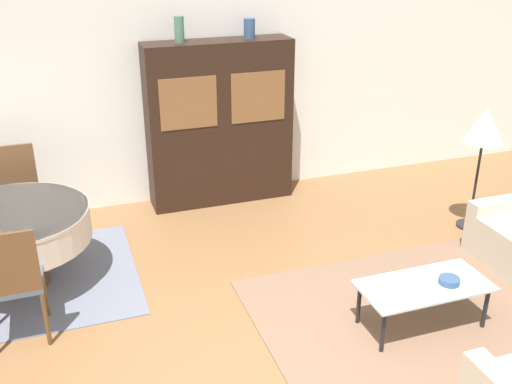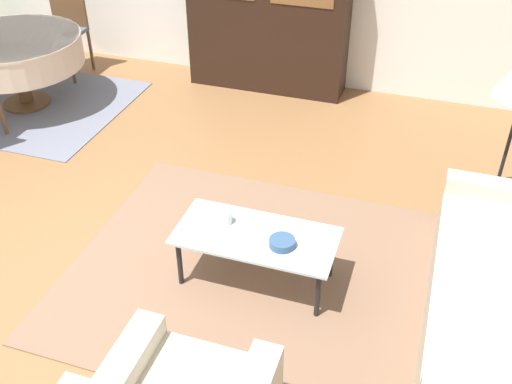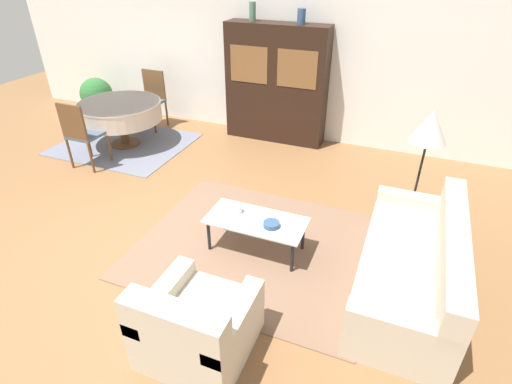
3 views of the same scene
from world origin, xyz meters
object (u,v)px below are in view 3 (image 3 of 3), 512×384
dining_chair_far (152,96)px  floor_lamp (430,130)px  armchair (196,327)px  bowl (271,224)px  coffee_table (256,223)px  dining_table (120,111)px  display_cabinet (276,84)px  vase_short (301,16)px  couch (413,268)px  vase_tall (253,11)px  cup (238,209)px  potted_plant (97,96)px  dining_chair_near (81,131)px

dining_chair_far → floor_lamp: 4.88m
armchair → bowl: (0.14, 1.35, 0.14)m
coffee_table → dining_table: 3.60m
display_cabinet → bowl: (1.05, -3.06, -0.53)m
armchair → vase_short: bearing=96.9°
couch → floor_lamp: 1.64m
vase_tall → bowl: bearing=-64.3°
vase_tall → cup: bearing=-70.5°
dining_chair_far → vase_short: 3.03m
vase_tall → armchair: bearing=-73.2°
floor_lamp → bowl: 2.10m
bowl → vase_short: vase_short is taller
dining_table → armchair: bearing=-44.9°
vase_short → floor_lamp: bearing=-38.6°
display_cabinet → potted_plant: 3.65m
floor_lamp → vase_short: vase_short is taller
dining_chair_far → display_cabinet: bearing=-171.5°
couch → dining_table: (-4.75, 1.78, 0.31)m
armchair → dining_chair_near: size_ratio=0.80×
vase_short → couch: bearing=-55.2°
bowl → potted_plant: (-4.64, 2.74, -0.00)m
potted_plant → vase_short: bearing=4.6°
couch → coffee_table: bearing=89.4°
dining_chair_far → vase_tall: bearing=-169.5°
coffee_table → floor_lamp: 2.21m
couch → display_cabinet: 3.96m
coffee_table → display_cabinet: size_ratio=0.56×
couch → floor_lamp: floor_lamp is taller
coffee_table → dining_chair_far: (-3.13, 2.66, 0.22)m
display_cabinet → coffee_table: bearing=-74.1°
vase_tall → couch: bearing=-46.2°
coffee_table → dining_table: bearing=150.6°
display_cabinet → couch: bearing=-50.7°
couch → display_cabinet: bearing=39.3°
floor_lamp → coffee_table: bearing=-138.2°
coffee_table → display_cabinet: display_cabinet is taller
display_cabinet → dining_chair_near: (-2.28, -2.13, -0.37)m
floor_lamp → armchair: bearing=-118.2°
coffee_table → bowl: (0.19, -0.05, 0.07)m
couch → potted_plant: (-6.07, 2.70, 0.14)m
display_cabinet → bowl: size_ratio=11.23×
couch → vase_tall: (-2.89, 3.02, 1.76)m
couch → cup: 1.86m
cup → vase_short: 3.35m
vase_short → dining_chair_near: bearing=-141.1°
dining_chair_near → potted_plant: 2.25m
display_cabinet → cup: display_cabinet is taller
couch → potted_plant: couch is taller
dining_table → cup: (2.90, -1.70, -0.15)m
cup → vase_short: bearing=94.8°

